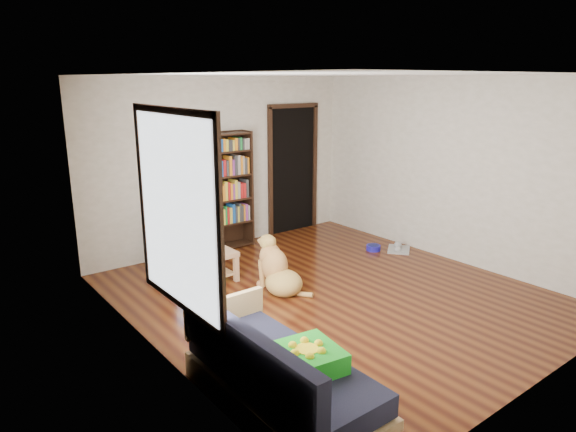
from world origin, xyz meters
TOP-DOWN VIEW (x-y plane):
  - ground at (0.00, 0.00)m, footprint 5.00×5.00m
  - ceiling at (0.00, 0.00)m, footprint 5.00×5.00m
  - wall_back at (0.00, 2.50)m, footprint 4.50×0.00m
  - wall_front at (0.00, -2.50)m, footprint 4.50×0.00m
  - wall_left at (-2.25, 0.00)m, footprint 0.00×5.00m
  - wall_right at (2.25, 0.00)m, footprint 0.00×5.00m
  - green_cushion at (-1.75, -1.61)m, footprint 0.55×0.55m
  - laptop at (-0.93, 1.29)m, footprint 0.35×0.29m
  - dog_bowl at (1.65, 0.85)m, footprint 0.22×0.22m
  - grey_rag at (1.95, 0.60)m, footprint 0.51×0.50m
  - window at (-2.23, -0.50)m, footprint 0.03×1.46m
  - doorway at (1.35, 2.48)m, footprint 1.03×0.05m
  - tv_stand at (-0.90, 2.25)m, footprint 0.90×0.45m
  - crt_tv at (-0.90, 2.27)m, footprint 0.55×0.52m
  - bookshelf at (0.05, 2.34)m, footprint 0.60×0.30m
  - sofa at (-1.87, -1.38)m, footprint 0.80×1.80m
  - coffee_table at (-0.93, 1.32)m, footprint 0.55×0.55m
  - dog at (-0.45, 0.51)m, footprint 0.46×0.85m

SIDE VIEW (x-z plane):
  - ground at x=0.00m, z-range 0.00..0.00m
  - grey_rag at x=1.95m, z-range 0.00..0.03m
  - dog_bowl at x=1.65m, z-range 0.00..0.08m
  - dog at x=-0.45m, z-range -0.10..0.62m
  - sofa at x=-1.87m, z-range -0.14..0.66m
  - tv_stand at x=-0.90m, z-range 0.02..0.52m
  - coffee_table at x=-0.93m, z-range 0.08..0.48m
  - laptop at x=-0.93m, z-range 0.40..0.42m
  - green_cushion at x=-1.75m, z-range 0.42..0.58m
  - crt_tv at x=-0.90m, z-range 0.45..1.03m
  - bookshelf at x=0.05m, z-range 0.10..1.90m
  - doorway at x=1.35m, z-range 0.03..2.21m
  - wall_back at x=0.00m, z-range -0.95..3.55m
  - wall_front at x=0.00m, z-range -0.95..3.55m
  - wall_left at x=-2.25m, z-range -1.20..3.80m
  - wall_right at x=2.25m, z-range -1.20..3.80m
  - window at x=-2.23m, z-range 0.65..2.35m
  - ceiling at x=0.00m, z-range 2.60..2.60m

